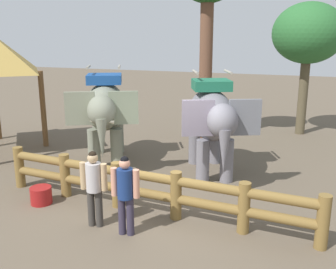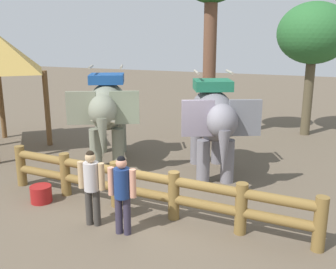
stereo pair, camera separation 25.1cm
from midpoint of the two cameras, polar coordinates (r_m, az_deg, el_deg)
The scene contains 8 objects.
ground_plane at distance 9.03m, azimuth -2.08°, elevation -10.57°, with size 60.00×60.00×0.00m, color brown.
log_fence at distance 8.59m, azimuth -2.72°, elevation -7.56°, with size 7.44×0.90×1.05m.
elephant_near_left at distance 11.77m, azimuth -8.24°, elevation 3.65°, with size 2.58×3.42×2.90m.
elephant_center at distance 10.60m, azimuth 7.24°, elevation 2.34°, with size 2.51×3.39×2.86m.
tourist_woman_in_black at distance 7.61m, azimuth -5.75°, elevation -7.99°, with size 0.57×0.34×1.61m.
tourist_man_in_blue at distance 8.04m, azimuth -10.18°, elevation -6.92°, with size 0.56×0.35×1.60m.
tree_far_left at distance 15.68m, azimuth 20.87°, elevation 13.44°, with size 2.63×2.63×4.93m.
feed_bucket at distance 9.65m, azimuth -17.28°, elevation -8.27°, with size 0.49×0.49×0.40m.
Camera 2 is at (3.29, -7.48, 3.86)m, focal length 41.86 mm.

